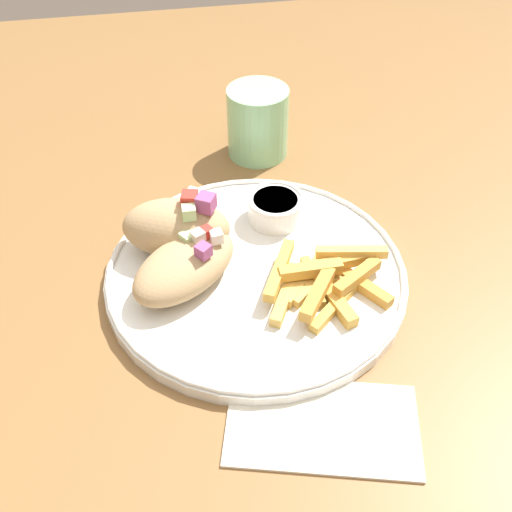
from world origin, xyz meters
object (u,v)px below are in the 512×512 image
(plate, at_px, (256,273))
(water_glass, at_px, (258,125))
(pita_sandwich_far, at_px, (177,226))
(sauce_ramekin, at_px, (275,207))
(pita_sandwich_near, at_px, (185,265))
(fries_pile, at_px, (321,281))

(plate, height_order, water_glass, water_glass)
(pita_sandwich_far, relative_size, water_glass, 1.39)
(sauce_ramekin, bearing_deg, pita_sandwich_near, -143.57)
(pita_sandwich_near, bearing_deg, plate, -36.63)
(fries_pile, bearing_deg, water_glass, 92.52)
(pita_sandwich_far, bearing_deg, plate, -18.85)
(pita_sandwich_near, height_order, fries_pile, pita_sandwich_near)
(pita_sandwich_far, xyz_separation_m, sauce_ramekin, (0.11, 0.03, -0.01))
(fries_pile, bearing_deg, sauce_ramekin, 100.75)
(plate, height_order, sauce_ramekin, sauce_ramekin)
(pita_sandwich_far, xyz_separation_m, water_glass, (0.12, 0.19, -0.00))
(pita_sandwich_near, xyz_separation_m, fries_pile, (0.13, -0.04, -0.01))
(fries_pile, xyz_separation_m, water_glass, (-0.01, 0.28, 0.02))
(fries_pile, bearing_deg, plate, 146.71)
(plate, xyz_separation_m, pita_sandwich_near, (-0.07, -0.00, 0.03))
(pita_sandwich_far, relative_size, sauce_ramekin, 1.96)
(plate, relative_size, sauce_ramekin, 4.85)
(pita_sandwich_near, height_order, sauce_ramekin, pita_sandwich_near)
(plate, distance_m, fries_pile, 0.07)
(pita_sandwich_far, distance_m, water_glass, 0.22)
(plate, xyz_separation_m, water_glass, (0.05, 0.24, 0.03))
(pita_sandwich_far, distance_m, fries_pile, 0.16)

